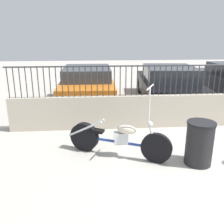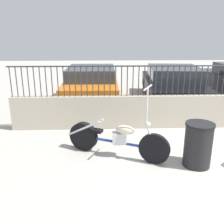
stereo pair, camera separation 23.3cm
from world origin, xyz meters
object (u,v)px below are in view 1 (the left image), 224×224
(motorcycle_blue, at_px, (113,138))
(car_black, at_px, (168,84))
(car_orange, at_px, (87,83))
(trash_bin, at_px, (199,143))

(motorcycle_blue, height_order, car_black, motorcycle_blue)
(car_black, bearing_deg, car_orange, 87.47)
(motorcycle_blue, height_order, car_orange, motorcycle_blue)
(motorcycle_blue, xyz_separation_m, trash_bin, (1.62, -0.50, 0.06))
(motorcycle_blue, bearing_deg, trash_bin, 8.20)
(car_orange, distance_m, car_black, 2.98)
(car_black, bearing_deg, motorcycle_blue, 155.27)
(trash_bin, xyz_separation_m, car_black, (0.75, 4.63, 0.24))
(car_orange, xyz_separation_m, car_black, (2.95, -0.40, 0.01))
(trash_bin, xyz_separation_m, car_orange, (-2.20, 5.03, 0.22))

